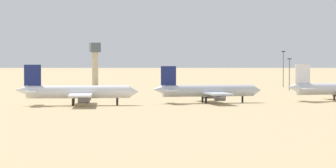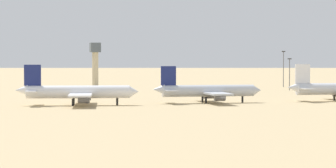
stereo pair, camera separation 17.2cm
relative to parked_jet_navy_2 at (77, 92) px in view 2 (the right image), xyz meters
name	(u,v)px [view 2 (the right image)]	position (x,y,z in m)	size (l,w,h in m)	color
ground	(223,104)	(46.77, -6.99, -4.25)	(4000.00, 4000.00, 0.00)	tan
ridge_center	(118,47)	(238.67, 1080.97, 26.16)	(385.34, 330.34, 60.82)	gray
ridge_east	(326,45)	(616.13, 1048.71, 30.51)	(228.99, 179.04, 69.53)	gray
parked_jet_navy_2	(77,92)	(0.00, 0.00, 0.00)	(39.12, 33.43, 12.98)	white
parked_jet_navy_3	(207,91)	(43.94, 0.78, -0.20)	(37.46, 31.55, 12.37)	silver
control_tower	(95,60)	(33.47, 154.66, 9.32)	(5.20, 5.20, 22.49)	#C6B793
light_pole_west	(283,67)	(122.41, 116.72, 6.07)	(1.80, 0.50, 18.16)	#59595E
light_pole_mid	(290,72)	(110.08, 81.92, 4.24)	(1.80, 0.50, 14.60)	#59595E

